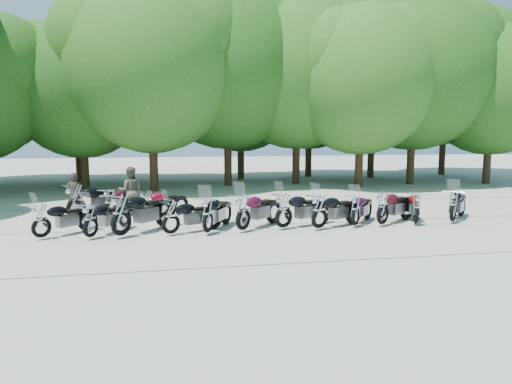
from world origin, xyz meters
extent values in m
plane|color=#A09A90|center=(0.00, 0.00, 0.00)|extent=(90.00, 90.00, 0.00)
cylinder|color=#3A2614|center=(-7.25, 12.84, 1.65)|extent=(0.44, 0.44, 3.31)
sphere|color=#286319|center=(-7.25, 12.84, 5.32)|extent=(7.31, 7.31, 7.31)
cylinder|color=#3A2614|center=(-3.57, 11.24, 1.97)|extent=(0.44, 0.44, 3.93)
sphere|color=#357721|center=(-3.57, 11.24, 6.33)|extent=(8.70, 8.70, 8.70)
cylinder|color=#3A2614|center=(0.54, 13.09, 2.06)|extent=(0.44, 0.44, 4.13)
sphere|color=#286319|center=(0.54, 13.09, 6.64)|extent=(9.13, 9.13, 9.13)
cylinder|color=#3A2614|center=(4.61, 13.20, 2.05)|extent=(0.44, 0.44, 4.09)
sphere|color=#357721|center=(4.61, 13.20, 6.58)|extent=(9.04, 9.04, 9.04)
cylinder|color=#3A2614|center=(7.55, 10.82, 1.81)|extent=(0.44, 0.44, 3.62)
sphere|color=#357721|center=(7.55, 10.82, 5.82)|extent=(8.00, 8.00, 8.00)
cylinder|color=#3A2614|center=(11.20, 11.78, 1.99)|extent=(0.44, 0.44, 3.98)
sphere|color=#286319|center=(11.20, 11.78, 6.40)|extent=(8.79, 8.79, 8.79)
cylinder|color=#3A2614|center=(15.83, 11.20, 1.70)|extent=(0.44, 0.44, 3.41)
sphere|color=#286319|center=(15.83, 11.20, 5.48)|extent=(7.53, 7.53, 7.53)
cylinder|color=#3A2614|center=(-8.29, 16.97, 1.76)|extent=(0.44, 0.44, 3.52)
sphere|color=#357721|center=(-8.29, 16.97, 5.66)|extent=(7.78, 7.78, 7.78)
cylinder|color=#3A2614|center=(-3.76, 16.43, 1.71)|extent=(0.44, 0.44, 3.42)
sphere|color=#286319|center=(-3.76, 16.43, 5.50)|extent=(7.56, 7.56, 7.56)
cylinder|color=#3A2614|center=(1.80, 16.47, 1.78)|extent=(0.44, 0.44, 3.56)
sphere|color=#286319|center=(1.80, 16.47, 5.73)|extent=(7.88, 7.88, 7.88)
cylinder|color=#3A2614|center=(6.69, 17.47, 1.88)|extent=(0.44, 0.44, 3.76)
sphere|color=#286319|center=(6.69, 17.47, 6.04)|extent=(8.31, 8.31, 8.31)
cylinder|color=#3A2614|center=(10.68, 16.09, 1.81)|extent=(0.44, 0.44, 3.63)
sphere|color=#357721|center=(10.68, 16.09, 5.83)|extent=(8.02, 8.02, 8.02)
cylinder|color=#3A2614|center=(16.61, 17.02, 2.19)|extent=(0.44, 0.44, 4.37)
sphere|color=#286319|center=(16.61, 17.02, 7.03)|extent=(9.67, 9.67, 9.67)
imported|color=#2B261D|center=(-6.08, 4.02, 0.81)|extent=(0.62, 0.44, 1.62)
imported|color=brown|center=(-4.18, 4.21, 0.89)|extent=(0.90, 0.71, 1.78)
camera|label=1|loc=(-2.71, -12.92, 3.00)|focal=32.00mm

